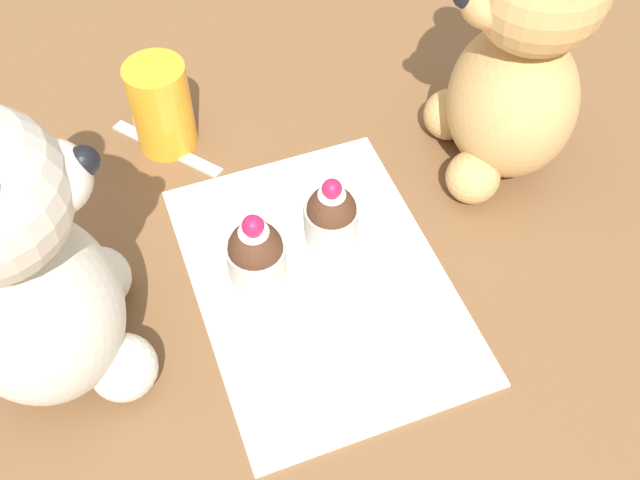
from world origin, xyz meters
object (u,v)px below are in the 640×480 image
(cupcake_near_tan_bear, at_px, (331,215))
(juice_glass, at_px, (161,107))
(teddy_bear_tan, at_px, (517,64))
(teddy_bear_cream, at_px, (23,265))
(teaspoon, at_px, (167,147))
(cupcake_near_cream_bear, at_px, (256,253))

(cupcake_near_tan_bear, relative_size, juice_glass, 0.76)
(teddy_bear_tan, bearing_deg, juice_glass, -103.32)
(teddy_bear_cream, height_order, cupcake_near_tan_bear, teddy_bear_cream)
(teddy_bear_tan, distance_m, teaspoon, 0.32)
(juice_glass, relative_size, teaspoon, 0.72)
(teddy_bear_tan, bearing_deg, teaspoon, -101.41)
(cupcake_near_cream_bear, relative_size, teaspoon, 0.56)
(juice_glass, bearing_deg, teddy_bear_cream, 147.69)
(cupcake_near_cream_bear, xyz_separation_m, cupcake_near_tan_bear, (0.01, -0.07, 0.00))
(teddy_bear_cream, xyz_separation_m, cupcake_near_cream_bear, (0.02, -0.16, -0.08))
(teddy_bear_tan, bearing_deg, cupcake_near_cream_bear, -67.12)
(teaspoon, bearing_deg, cupcake_near_tan_bear, 176.78)
(teddy_bear_tan, distance_m, cupcake_near_cream_bear, 0.26)
(teddy_bear_cream, bearing_deg, juice_glass, -33.75)
(teaspoon, bearing_deg, cupcake_near_cream_bear, 154.58)
(cupcake_near_cream_bear, bearing_deg, teddy_bear_tan, -78.45)
(cupcake_near_tan_bear, bearing_deg, teddy_bear_tan, -78.37)
(cupcake_near_tan_bear, distance_m, juice_glass, 0.19)
(teddy_bear_cream, distance_m, teddy_bear_tan, 0.41)
(cupcake_near_cream_bear, distance_m, juice_glass, 0.18)
(teddy_bear_tan, height_order, juice_glass, teddy_bear_tan)
(juice_glass, bearing_deg, cupcake_near_tan_bear, -148.03)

